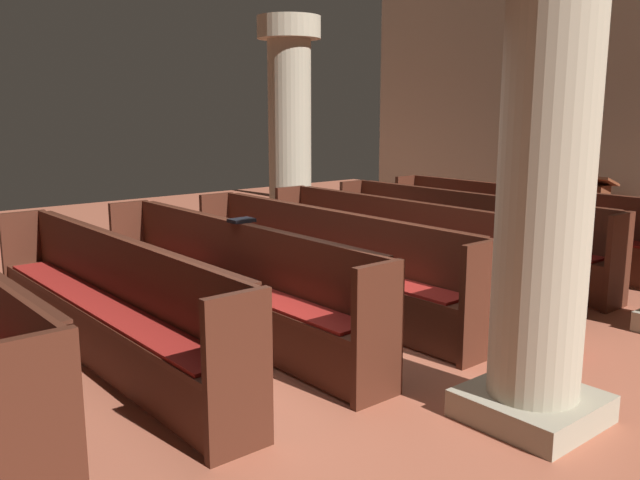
{
  "coord_description": "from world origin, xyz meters",
  "views": [
    {
      "loc": [
        4.34,
        -3.36,
        1.97
      ],
      "look_at": [
        -0.42,
        0.64,
        0.75
      ],
      "focal_mm": 37.59,
      "sensor_mm": 36.0,
      "label": 1
    }
  ],
  "objects_px": {
    "pillar_far_side": "(290,129)",
    "pew_row_1": "(463,232)",
    "pew_row_0": "(516,222)",
    "kneeler_box_red": "(544,337)",
    "pew_row_2": "(399,244)",
    "lectern": "(594,221)",
    "hymn_book": "(242,220)",
    "pillar_aisle_rear": "(547,158)",
    "pew_row_4": "(227,276)",
    "pew_row_3": "(322,258)",
    "pew_row_5": "(106,298)"
  },
  "relations": [
    {
      "from": "hymn_book",
      "to": "pew_row_1",
      "type": "bearing_deg",
      "value": 89.66
    },
    {
      "from": "kneeler_box_red",
      "to": "pillar_aisle_rear",
      "type": "bearing_deg",
      "value": -61.36
    },
    {
      "from": "pew_row_0",
      "to": "lectern",
      "type": "distance_m",
      "value": 1.28
    },
    {
      "from": "pew_row_4",
      "to": "pillar_aisle_rear",
      "type": "bearing_deg",
      "value": 11.39
    },
    {
      "from": "pillar_aisle_rear",
      "to": "hymn_book",
      "type": "bearing_deg",
      "value": -172.39
    },
    {
      "from": "pillar_far_side",
      "to": "lectern",
      "type": "distance_m",
      "value": 4.41
    },
    {
      "from": "pillar_far_side",
      "to": "kneeler_box_red",
      "type": "distance_m",
      "value": 5.14
    },
    {
      "from": "pillar_far_side",
      "to": "lectern",
      "type": "xyz_separation_m",
      "value": [
        3.13,
        2.85,
        -1.23
      ]
    },
    {
      "from": "pillar_far_side",
      "to": "pew_row_1",
      "type": "bearing_deg",
      "value": 11.27
    },
    {
      "from": "hymn_book",
      "to": "kneeler_box_red",
      "type": "height_order",
      "value": "hymn_book"
    },
    {
      "from": "pillar_far_side",
      "to": "kneeler_box_red",
      "type": "xyz_separation_m",
      "value": [
        4.79,
        -1.02,
        -1.58
      ]
    },
    {
      "from": "lectern",
      "to": "pew_row_2",
      "type": "bearing_deg",
      "value": -97.15
    },
    {
      "from": "pew_row_0",
      "to": "kneeler_box_red",
      "type": "height_order",
      "value": "pew_row_0"
    },
    {
      "from": "pew_row_5",
      "to": "lectern",
      "type": "relative_size",
      "value": 3.62
    },
    {
      "from": "hymn_book",
      "to": "kneeler_box_red",
      "type": "bearing_deg",
      "value": 37.11
    },
    {
      "from": "pew_row_1",
      "to": "pillar_far_side",
      "type": "height_order",
      "value": "pillar_far_side"
    },
    {
      "from": "pew_row_0",
      "to": "hymn_book",
      "type": "relative_size",
      "value": 17.81
    },
    {
      "from": "lectern",
      "to": "kneeler_box_red",
      "type": "height_order",
      "value": "lectern"
    },
    {
      "from": "lectern",
      "to": "kneeler_box_red",
      "type": "xyz_separation_m",
      "value": [
        1.66,
        -3.87,
        -0.35
      ]
    },
    {
      "from": "pew_row_1",
      "to": "lectern",
      "type": "bearing_deg",
      "value": 79.48
    },
    {
      "from": "pew_row_1",
      "to": "lectern",
      "type": "xyz_separation_m",
      "value": [
        0.43,
        2.31,
        -0.06
      ]
    },
    {
      "from": "pew_row_5",
      "to": "kneeler_box_red",
      "type": "bearing_deg",
      "value": 54.15
    },
    {
      "from": "pew_row_5",
      "to": "pillar_aisle_rear",
      "type": "distance_m",
      "value": 3.42
    },
    {
      "from": "pew_row_2",
      "to": "hymn_book",
      "type": "distance_m",
      "value": 2.09
    },
    {
      "from": "hymn_book",
      "to": "kneeler_box_red",
      "type": "distance_m",
      "value": 2.78
    },
    {
      "from": "pew_row_4",
      "to": "pillar_far_side",
      "type": "distance_m",
      "value": 4.06
    },
    {
      "from": "pew_row_2",
      "to": "pillar_far_side",
      "type": "xyz_separation_m",
      "value": [
        -2.7,
        0.57,
        1.17
      ]
    },
    {
      "from": "pew_row_0",
      "to": "pew_row_4",
      "type": "relative_size",
      "value": 1.0
    },
    {
      "from": "pew_row_2",
      "to": "pew_row_4",
      "type": "bearing_deg",
      "value": -90.0
    },
    {
      "from": "pew_row_0",
      "to": "pillar_aisle_rear",
      "type": "distance_m",
      "value": 4.91
    },
    {
      "from": "pew_row_3",
      "to": "lectern",
      "type": "xyz_separation_m",
      "value": [
        0.43,
        4.54,
        -0.06
      ]
    },
    {
      "from": "pew_row_3",
      "to": "hymn_book",
      "type": "bearing_deg",
      "value": -91.15
    },
    {
      "from": "pew_row_4",
      "to": "pillar_aisle_rear",
      "type": "relative_size",
      "value": 1.22
    },
    {
      "from": "pew_row_2",
      "to": "pillar_aisle_rear",
      "type": "distance_m",
      "value": 3.43
    },
    {
      "from": "pew_row_1",
      "to": "pew_row_2",
      "type": "relative_size",
      "value": 1.0
    },
    {
      "from": "pillar_aisle_rear",
      "to": "lectern",
      "type": "relative_size",
      "value": 2.98
    },
    {
      "from": "pew_row_0",
      "to": "lectern",
      "type": "bearing_deg",
      "value": 70.35
    },
    {
      "from": "pew_row_3",
      "to": "pew_row_5",
      "type": "distance_m",
      "value": 2.22
    },
    {
      "from": "pew_row_5",
      "to": "hymn_book",
      "type": "distance_m",
      "value": 1.38
    },
    {
      "from": "lectern",
      "to": "pew_row_1",
      "type": "bearing_deg",
      "value": -100.52
    },
    {
      "from": "pew_row_4",
      "to": "pew_row_3",
      "type": "bearing_deg",
      "value": 90.0
    },
    {
      "from": "kneeler_box_red",
      "to": "pew_row_2",
      "type": "bearing_deg",
      "value": 167.96
    },
    {
      "from": "pew_row_4",
      "to": "kneeler_box_red",
      "type": "bearing_deg",
      "value": 40.42
    },
    {
      "from": "pew_row_4",
      "to": "pillar_far_side",
      "type": "relative_size",
      "value": 1.22
    },
    {
      "from": "pew_row_3",
      "to": "kneeler_box_red",
      "type": "bearing_deg",
      "value": 17.7
    },
    {
      "from": "pew_row_3",
      "to": "pillar_far_side",
      "type": "height_order",
      "value": "pillar_far_side"
    },
    {
      "from": "kneeler_box_red",
      "to": "pew_row_3",
      "type": "bearing_deg",
      "value": -162.3
    },
    {
      "from": "pillar_aisle_rear",
      "to": "pew_row_2",
      "type": "bearing_deg",
      "value": 148.81
    },
    {
      "from": "pillar_aisle_rear",
      "to": "hymn_book",
      "type": "xyz_separation_m",
      "value": [
        -2.77,
        -0.37,
        -0.69
      ]
    },
    {
      "from": "pew_row_0",
      "to": "pillar_aisle_rear",
      "type": "height_order",
      "value": "pillar_aisle_rear"
    }
  ]
}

